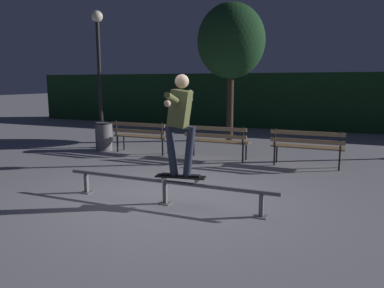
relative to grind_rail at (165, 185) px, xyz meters
name	(u,v)px	position (x,y,z in m)	size (l,w,h in m)	color
ground_plane	(172,199)	(0.00, 0.26, -0.30)	(90.00, 90.00, 0.00)	gray
hedge_backdrop	(277,101)	(0.00, 10.67, 0.85)	(24.00, 1.20, 2.30)	#193D1E
grind_rail	(165,185)	(0.00, 0.00, 0.00)	(3.62, 0.18, 0.39)	slate
skateboard	(180,177)	(0.27, 0.00, 0.17)	(0.80, 0.33, 0.09)	black
skateboarder	(180,117)	(0.27, 0.00, 1.10)	(0.63, 1.39, 1.56)	black
park_bench_leftmost	(141,134)	(-2.47, 3.48, 0.24)	(1.60, 0.42, 0.88)	black
park_bench_left_center	(216,138)	(-0.31, 3.48, 0.24)	(1.60, 0.42, 0.88)	black
park_bench_right_center	(307,144)	(1.85, 3.48, 0.24)	(1.60, 0.42, 0.88)	black
tree_behind_benches	(231,42)	(-0.89, 6.61, 2.90)	(2.18, 2.18, 4.42)	#3D2D23
lamp_post_left	(99,62)	(-3.99, 3.83, 2.18)	(0.32, 0.32, 3.90)	black
trash_can	(104,136)	(-3.68, 3.49, 0.11)	(0.52, 0.52, 0.80)	slate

